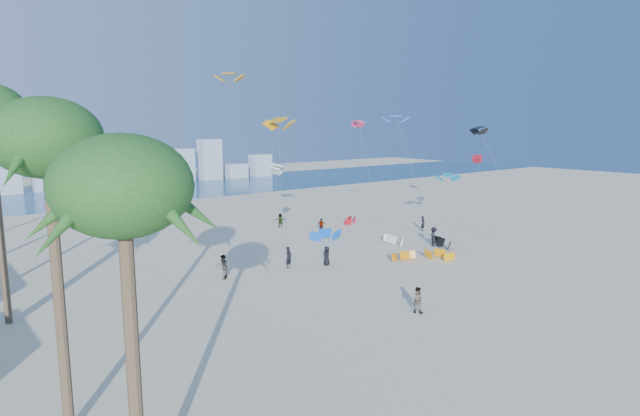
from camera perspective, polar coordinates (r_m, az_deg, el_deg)
ground at (r=32.56m, az=13.87°, el=-11.91°), size 220.00×220.00×0.00m
ocean at (r=94.21m, az=-23.32°, el=1.33°), size 220.00×220.00×0.00m
kitesurfer_near at (r=42.69m, az=-3.42°, el=-5.36°), size 0.75×0.64×1.75m
kitesurfer_mid at (r=33.38m, az=10.48°, el=-9.76°), size 0.92×1.00×1.65m
kitesurfers_far at (r=49.86m, az=1.74°, el=-3.26°), size 26.54×18.00×1.85m
grounded_kites at (r=51.10m, az=6.82°, el=-3.48°), size 10.92×19.48×1.06m
flying_kites at (r=55.13m, az=4.57°, el=8.52°), size 32.01×23.15×17.29m
distant_skyline at (r=103.26m, az=-25.55°, el=3.53°), size 85.00×3.00×8.40m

